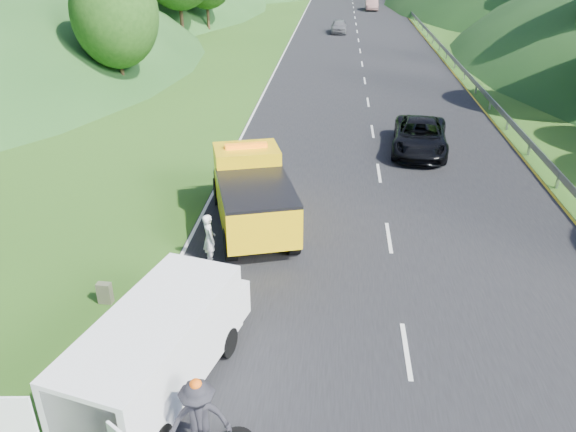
# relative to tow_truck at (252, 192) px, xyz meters

# --- Properties ---
(ground) EXTENTS (320.00, 320.00, 0.00)m
(ground) POSITION_rel_tow_truck_xyz_m (1.87, -4.53, -1.33)
(ground) COLOR #38661E
(ground) RESTS_ON ground
(road_surface) EXTENTS (14.00, 200.00, 0.02)m
(road_surface) POSITION_rel_tow_truck_xyz_m (4.87, 35.47, -1.32)
(road_surface) COLOR black
(road_surface) RESTS_ON ground
(guardrail) EXTENTS (0.06, 140.00, 1.52)m
(guardrail) POSITION_rel_tow_truck_xyz_m (12.17, 47.97, -1.33)
(guardrail) COLOR gray
(guardrail) RESTS_ON ground
(tree_line_left) EXTENTS (14.00, 140.00, 14.00)m
(tree_line_left) POSITION_rel_tow_truck_xyz_m (-17.13, 55.47, -1.33)
(tree_line_left) COLOR #2D5619
(tree_line_left) RESTS_ON ground
(tree_line_right) EXTENTS (14.00, 140.00, 14.00)m
(tree_line_right) POSITION_rel_tow_truck_xyz_m (24.87, 55.47, -1.33)
(tree_line_right) COLOR #2D5619
(tree_line_right) RESTS_ON ground
(tow_truck) EXTENTS (3.97, 6.72, 2.72)m
(tow_truck) POSITION_rel_tow_truck_xyz_m (0.00, 0.00, 0.00)
(tow_truck) COLOR black
(tow_truck) RESTS_ON ground
(white_van) EXTENTS (4.06, 6.58, 2.18)m
(white_van) POSITION_rel_tow_truck_xyz_m (-0.86, -8.34, -0.10)
(white_van) COLOR black
(white_van) RESTS_ON ground
(woman) EXTENTS (0.70, 0.76, 1.69)m
(woman) POSITION_rel_tow_truck_xyz_m (-0.97, -2.68, -1.33)
(woman) COLOR white
(woman) RESTS_ON ground
(child) EXTENTS (0.56, 0.53, 0.91)m
(child) POSITION_rel_tow_truck_xyz_m (-0.74, -4.41, -1.33)
(child) COLOR #A3A85A
(child) RESTS_ON ground
(suitcase) EXTENTS (0.41, 0.25, 0.65)m
(suitcase) POSITION_rel_tow_truck_xyz_m (-3.50, -5.13, -1.01)
(suitcase) COLOR #5A5B44
(suitcase) RESTS_ON ground
(passing_suv) EXTENTS (3.17, 5.76, 1.53)m
(passing_suv) POSITION_rel_tow_truck_xyz_m (6.96, 8.50, -1.33)
(passing_suv) COLOR black
(passing_suv) RESTS_ON ground
(dist_car_a) EXTENTS (1.64, 4.08, 1.39)m
(dist_car_a) POSITION_rel_tow_truck_xyz_m (2.82, 46.12, -1.33)
(dist_car_a) COLOR #505155
(dist_car_a) RESTS_ON ground
(dist_car_b) EXTENTS (1.70, 4.88, 1.61)m
(dist_car_b) POSITION_rel_tow_truck_xyz_m (7.39, 68.16, -1.33)
(dist_car_b) COLOR #7A5451
(dist_car_b) RESTS_ON ground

